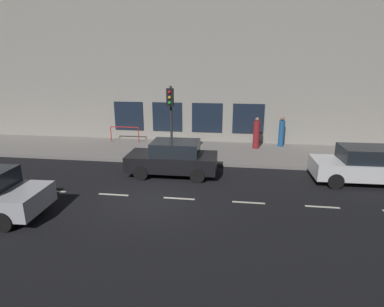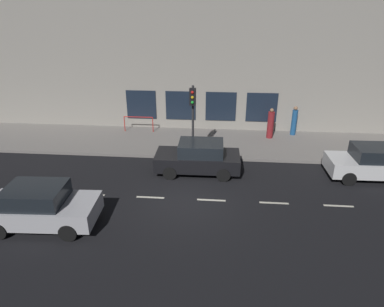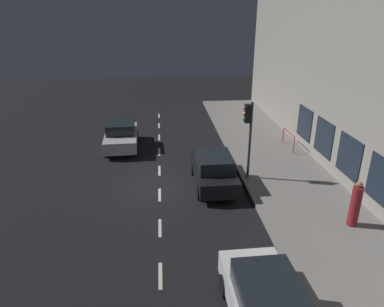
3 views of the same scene
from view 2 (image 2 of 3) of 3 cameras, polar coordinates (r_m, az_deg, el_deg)
name	(u,v)px [view 2 (image 2 of 3)]	position (r m, az deg, el deg)	size (l,w,h in m)	color
ground_plane	(188,199)	(14.44, -0.74, -7.67)	(60.00, 60.00, 0.00)	black
sidewalk	(198,142)	(20.00, 1.01, 1.87)	(4.50, 32.00, 0.15)	gray
building_facade	(201,59)	(21.31, 1.60, 15.54)	(0.65, 32.00, 8.98)	gray
lane_centre_line	(211,200)	(14.39, 3.26, -7.82)	(0.12, 27.20, 0.01)	beige
traffic_light	(193,107)	(17.15, 0.12, 7.84)	(0.46, 0.32, 3.73)	#2D2D30
parked_car_0	(41,206)	(13.67, -24.09, -8.11)	(2.09, 4.06, 1.58)	#B7B7BC
parked_car_1	(372,163)	(17.88, 27.99, -1.35)	(1.88, 3.92, 1.58)	silver
parked_car_2	(198,157)	(16.31, 1.09, -0.67)	(1.90, 4.05, 1.58)	black
pedestrian_0	(271,124)	(20.79, 13.07, 4.80)	(0.52, 0.52, 1.82)	maroon
pedestrian_1	(294,121)	(21.67, 16.80, 5.19)	(0.33, 0.33, 1.79)	#1E5189
red_railing	(138,121)	(21.59, -8.99, 5.46)	(0.05, 1.86, 0.97)	red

